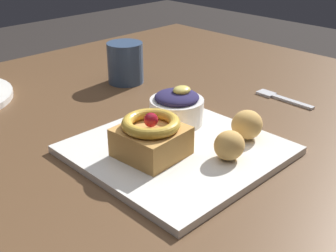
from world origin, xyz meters
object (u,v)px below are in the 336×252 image
(berry_ramekin, at_px, (177,107))
(fritter_front, at_px, (229,145))
(fork, at_px, (280,98))
(front_plate, at_px, (177,150))
(cake_slice, at_px, (151,137))
(fritter_middle, at_px, (247,125))
(coffee_mug, at_px, (125,63))

(berry_ramekin, relative_size, fritter_front, 1.97)
(berry_ramekin, distance_m, fork, 0.25)
(front_plate, bearing_deg, fritter_front, -70.92)
(fork, bearing_deg, cake_slice, 91.65)
(front_plate, height_order, fritter_middle, fritter_middle)
(fork, bearing_deg, fritter_middle, 109.28)
(fritter_middle, distance_m, coffee_mug, 0.37)
(berry_ramekin, relative_size, fritter_middle, 1.79)
(berry_ramekin, bearing_deg, coffee_mug, 70.29)
(fritter_front, xyz_separation_m, fork, (0.28, 0.09, -0.03))
(berry_ramekin, height_order, coffee_mug, coffee_mug)
(front_plate, relative_size, berry_ramekin, 3.07)
(cake_slice, height_order, fritter_front, cake_slice)
(front_plate, xyz_separation_m, fritter_front, (0.03, -0.08, 0.03))
(cake_slice, relative_size, fritter_front, 2.07)
(front_plate, relative_size, fork, 2.25)
(front_plate, bearing_deg, coffee_mug, 63.87)
(cake_slice, relative_size, berry_ramekin, 1.05)
(fritter_front, bearing_deg, front_plate, 109.08)
(fork, height_order, coffee_mug, coffee_mug)
(front_plate, height_order, berry_ramekin, berry_ramekin)
(fritter_front, bearing_deg, fork, 17.44)
(cake_slice, height_order, fork, cake_slice)
(front_plate, bearing_deg, fritter_middle, -29.98)
(fritter_front, relative_size, fritter_middle, 0.91)
(fritter_middle, height_order, fork, fritter_middle)
(front_plate, distance_m, fork, 0.31)
(front_plate, bearing_deg, berry_ramekin, 44.83)
(front_plate, distance_m, fritter_front, 0.09)
(front_plate, height_order, cake_slice, cake_slice)
(berry_ramekin, bearing_deg, fritter_middle, -73.23)
(front_plate, relative_size, cake_slice, 2.91)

